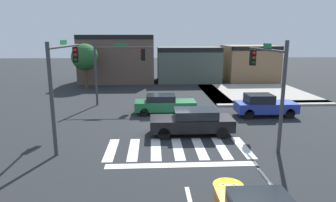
% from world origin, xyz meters
% --- Properties ---
extents(ground_plane, '(120.00, 120.00, 0.00)m').
position_xyz_m(ground_plane, '(0.00, 0.00, 0.00)').
color(ground_plane, '#232628').
extents(crosswalk_near, '(7.25, 3.09, 0.01)m').
position_xyz_m(crosswalk_near, '(-0.00, -4.50, 0.00)').
color(crosswalk_near, silver).
rests_on(crosswalk_near, ground_plane).
extents(bike_detector_marking, '(1.19, 1.19, 0.01)m').
position_xyz_m(bike_detector_marking, '(1.63, -8.39, 0.00)').
color(bike_detector_marking, yellow).
rests_on(bike_detector_marking, ground_plane).
extents(curb_corner_northeast, '(10.00, 10.60, 0.15)m').
position_xyz_m(curb_corner_northeast, '(8.49, 9.42, 0.07)').
color(curb_corner_northeast, '#9E998E').
rests_on(curb_corner_northeast, ground_plane).
extents(storefront_row, '(24.17, 6.55, 5.74)m').
position_xyz_m(storefront_row, '(1.53, 18.86, 2.50)').
color(storefront_row, brown).
rests_on(storefront_row, ground_plane).
extents(traffic_signal_northwest, '(4.78, 0.32, 5.23)m').
position_xyz_m(traffic_signal_northwest, '(-4.06, 5.64, 3.57)').
color(traffic_signal_northwest, '#383A3D').
rests_on(traffic_signal_northwest, ground_plane).
extents(traffic_signal_southwest, '(0.32, 5.79, 5.41)m').
position_xyz_m(traffic_signal_southwest, '(-5.92, -2.80, 3.83)').
color(traffic_signal_southwest, '#383A3D').
rests_on(traffic_signal_southwest, ground_plane).
extents(traffic_signal_southeast, '(0.32, 5.38, 5.44)m').
position_xyz_m(traffic_signal_southeast, '(4.92, -3.15, 3.72)').
color(traffic_signal_southeast, '#383A3D').
rests_on(traffic_signal_southeast, ground_plane).
extents(car_green, '(4.43, 1.71, 1.41)m').
position_xyz_m(car_green, '(-0.41, 2.59, 0.72)').
color(car_green, '#1E6638').
rests_on(car_green, ground_plane).
extents(car_black, '(4.76, 1.87, 1.49)m').
position_xyz_m(car_black, '(1.02, -2.26, 0.77)').
color(car_black, black).
rests_on(car_black, ground_plane).
extents(car_blue, '(4.21, 1.74, 1.59)m').
position_xyz_m(car_blue, '(6.67, 1.51, 0.79)').
color(car_blue, '#23389E').
rests_on(car_blue, ground_plane).
extents(roadside_tree, '(2.87, 2.87, 4.83)m').
position_xyz_m(roadside_tree, '(-8.50, 14.00, 3.37)').
color(roadside_tree, '#4C3823').
rests_on(roadside_tree, ground_plane).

